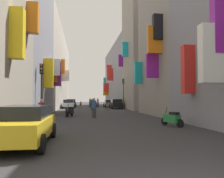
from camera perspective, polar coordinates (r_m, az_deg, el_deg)
The scene contains 23 objects.
ground_plane at distance 33.41m, azimuth -4.69°, elevation -5.13°, with size 140.00×140.00×0.00m, color #2D2D30.
building_left_mid_a at distance 24.12m, azimuth -23.18°, elevation 16.16°, with size 7.10×11.62×18.46m.
building_left_mid_b at distance 46.30m, azimuth -15.45°, elevation 4.30°, with size 7.30×35.47×13.83m.
building_right_mid_a at distance 24.71m, azimuth 16.25°, elevation 12.72°, with size 7.22×9.64×16.05m.
building_right_mid_c at distance 35.70m, azimuth 8.51°, elevation 10.67°, with size 6.84×8.43×19.32m.
building_right_far at distance 51.64m, azimuth 3.20°, elevation 3.06°, with size 7.28×25.72×12.97m.
parked_car_grey at distance 43.98m, azimuth -0.65°, elevation -3.51°, with size 2.03×4.39×1.37m.
parked_car_yellow at distance 8.91m, azimuth -20.93°, elevation -8.01°, with size 1.93×4.42×1.38m.
parked_car_blue at distance 44.66m, azimuth -10.03°, elevation -3.39°, with size 1.98×4.18×1.50m.
parked_car_black at distance 37.31m, azimuth 1.00°, elevation -3.62°, with size 1.86×4.45×1.53m.
parked_car_white at distance 39.47m, azimuth -10.64°, elevation -3.57°, with size 1.99×4.08×1.44m.
scooter_blue at distance 44.69m, azimuth -3.62°, elevation -3.83°, with size 0.67×1.74×1.13m.
scooter_white at distance 53.65m, azimuth -9.05°, elevation -3.55°, with size 0.52×1.97×1.13m.
scooter_green at distance 14.11m, azimuth 14.57°, elevation -7.06°, with size 0.78×1.71×1.13m.
scooter_orange at distance 50.67m, azimuth -7.71°, elevation -3.64°, with size 0.48×1.83×1.13m.
scooter_black at distance 21.44m, azimuth -10.36°, elevation -5.44°, with size 0.71×1.72×1.13m.
pedestrian_crossing at distance 42.48m, azimuth -5.42°, elevation -3.38°, with size 0.53×0.53×1.71m.
pedestrian_near_left at distance 15.19m, azimuth -17.02°, elevation -5.43°, with size 0.48×0.48×1.60m.
pedestrian_near_right at distance 19.76m, azimuth -4.46°, elevation -4.65°, with size 0.54×0.54×1.68m.
pedestrian_mid_street at distance 42.67m, azimuth -3.54°, elevation -3.38°, with size 0.53×0.53×1.70m.
pedestrian_far_away at distance 32.05m, azimuth -4.86°, elevation -3.80°, with size 0.40×0.40×1.63m.
traffic_light_near_corner at distance 34.76m, azimuth 2.82°, elevation 0.09°, with size 0.26×0.34×4.59m.
traffic_light_far_corner at distance 17.73m, azimuth -16.97°, elevation 1.70°, with size 0.26×0.34×4.19m.
Camera 1 is at (-1.79, -3.32, 1.65)m, focal length 37.14 mm.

